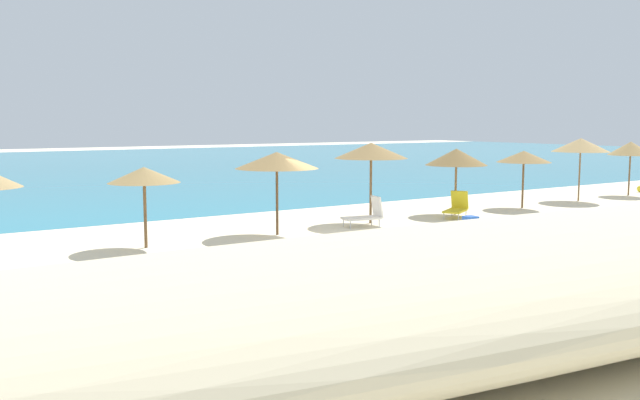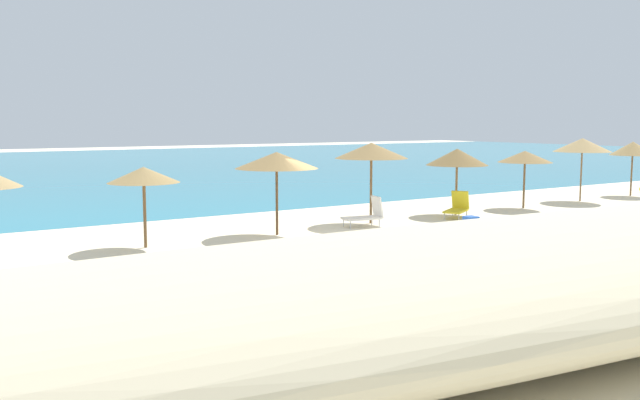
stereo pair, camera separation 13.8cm
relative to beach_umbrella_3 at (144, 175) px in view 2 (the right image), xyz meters
The scene contains 12 objects.
ground_plane 6.29m from the beach_umbrella_3, 18.83° to the right, with size 160.00×160.00×0.00m, color beige.
sea_water 37.37m from the beach_umbrella_3, 81.35° to the left, with size 160.00×63.74×0.01m, color teal.
beach_umbrella_3 is the anchor object (origin of this frame).
beach_umbrella_4 4.33m from the beach_umbrella_3, ahead, with size 2.69×2.69×2.69m.
beach_umbrella_5 8.45m from the beach_umbrella_3, ahead, with size 2.63×2.63×2.91m.
beach_umbrella_6 12.64m from the beach_umbrella_3, ahead, with size 2.42×2.42×2.60m.
beach_umbrella_7 16.49m from the beach_umbrella_3, ahead, with size 2.27×2.27×2.43m.
beach_umbrella_8 20.75m from the beach_umbrella_3, ahead, with size 2.59×2.59×2.90m.
beach_umbrella_9 24.83m from the beach_umbrella_3, ahead, with size 2.17×2.17×2.67m.
lounge_chair_0 7.96m from the beach_umbrella_3, ahead, with size 1.46×0.91×1.06m.
lounge_chair_1 12.21m from the beach_umbrella_3, ahead, with size 1.54×1.26×1.00m.
cooler_box 11.25m from the beach_umbrella_3, 12.68° to the right, with size 0.43×0.42×0.37m, color blue.
Camera 2 is at (-12.19, -17.34, 3.67)m, focal length 38.41 mm.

